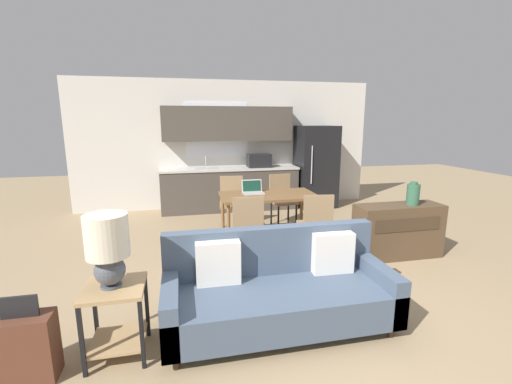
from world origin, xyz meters
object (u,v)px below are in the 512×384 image
table_lamp (108,245)px  dining_chair_near_left (247,225)px  refrigerator (316,166)px  credenza (398,231)px  laptop (253,190)px  dining_table (268,199)px  suitcase (25,348)px  side_table (116,309)px  couch (277,290)px  dining_chair_far_right (282,197)px  dining_chair_near_right (316,222)px  vase (413,194)px  dining_chair_far_left (232,200)px

table_lamp → dining_chair_near_left: (1.39, 1.60, -0.42)m
refrigerator → credenza: size_ratio=1.46×
laptop → dining_table: bearing=-37.3°
table_lamp → suitcase: 0.91m
table_lamp → credenza: 3.77m
side_table → table_lamp: table_lamp is taller
couch → dining_chair_far_right: dining_chair_far_right is taller
table_lamp → suitcase: table_lamp is taller
side_table → laptop: laptop is taller
dining_chair_far_right → dining_chair_near_right: same height
vase → dining_table: bearing=150.4°
credenza → dining_chair_near_right: 1.17m
dining_table → suitcase: 3.51m
couch → vase: vase is taller
dining_chair_near_left → dining_chair_near_right: bearing=-179.9°
couch → credenza: (2.08, 1.21, 0.03)m
dining_chair_near_right → dining_chair_far_left: bearing=-52.0°
dining_chair_far_right → suitcase: size_ratio=1.38×
dining_chair_far_left → dining_chair_near_right: bearing=-52.8°
refrigerator → vase: size_ratio=5.54×
vase → dining_chair_near_left: vase is taller
dining_chair_near_right → laptop: 1.21m
refrigerator → credenza: refrigerator is taller
credenza → dining_chair_near_left: size_ratio=1.31×
laptop → credenza: bearing=-32.4°
dining_chair_far_left → vase: bearing=-31.6°
couch → laptop: bearing=83.6°
side_table → dining_chair_near_left: dining_chair_near_left is taller
table_lamp → vase: size_ratio=1.84×
credenza → suitcase: size_ratio=1.81×
dining_chair_far_right → dining_chair_far_left: size_ratio=1.00×
refrigerator → couch: refrigerator is taller
dining_table → couch: 2.27m
couch → dining_chair_far_right: bearing=72.5°
table_lamp → dining_chair_far_right: 3.90m
suitcase → laptop: bearing=49.8°
dining_chair_near_right → dining_chair_far_left: same height
side_table → dining_chair_far_right: dining_chair_far_right is taller
refrigerator → dining_chair_near_right: 3.06m
dining_table → table_lamp: 2.99m
dining_chair_near_left → laptop: 0.96m
credenza → vase: (0.17, -0.03, 0.52)m
credenza → dining_chair_far_right: size_ratio=1.31×
dining_table → table_lamp: size_ratio=2.51×
refrigerator → dining_table: bearing=-128.3°
table_lamp → credenza: bearing=21.3°
credenza → refrigerator: bearing=90.2°
dining_table → laptop: bearing=143.0°
dining_table → dining_chair_near_left: 0.88m
dining_table → vase: bearing=-29.6°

